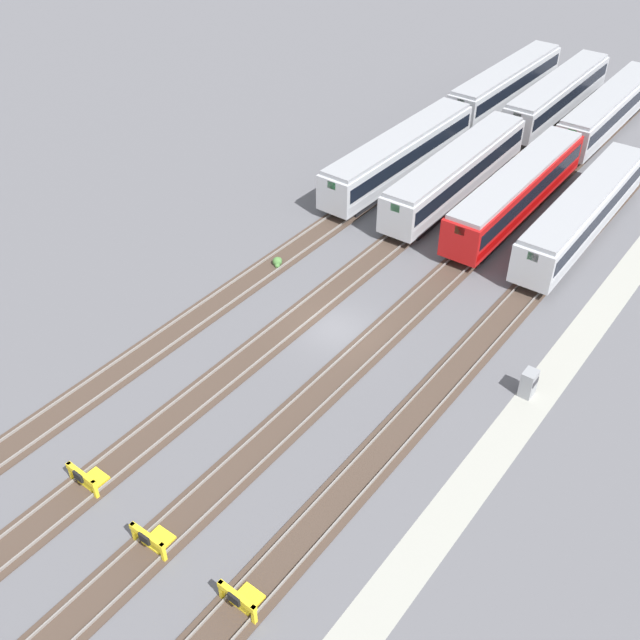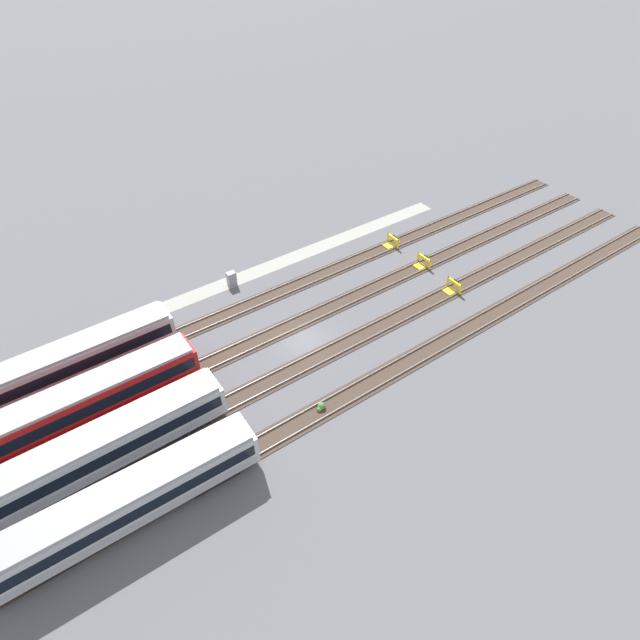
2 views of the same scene
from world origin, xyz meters
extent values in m
plane|color=#5B5B60|center=(0.00, 0.00, 0.00)|extent=(400.00, 400.00, 0.00)
cube|color=#9E9E93|center=(0.00, -12.07, 0.00)|extent=(54.00, 2.00, 0.01)
cube|color=#47382D|center=(0.00, -7.54, 0.03)|extent=(90.00, 2.23, 0.06)
cube|color=gray|center=(0.00, -6.83, 0.14)|extent=(90.00, 0.07, 0.15)
cube|color=gray|center=(0.00, -8.26, 0.14)|extent=(90.00, 0.07, 0.15)
cube|color=#47382D|center=(0.00, -2.51, 0.03)|extent=(90.00, 2.24, 0.06)
cube|color=gray|center=(0.00, -1.80, 0.14)|extent=(90.00, 0.07, 0.15)
cube|color=gray|center=(0.00, -3.23, 0.14)|extent=(90.00, 0.07, 0.15)
cube|color=#47382D|center=(0.00, 2.51, 0.03)|extent=(90.00, 2.24, 0.06)
cube|color=gray|center=(0.00, 3.23, 0.14)|extent=(90.00, 0.07, 0.15)
cube|color=gray|center=(0.00, 1.80, 0.14)|extent=(90.00, 0.07, 0.15)
cube|color=#47382D|center=(0.00, 7.54, 0.03)|extent=(90.00, 2.23, 0.06)
cube|color=gray|center=(0.00, 8.26, 0.14)|extent=(90.00, 0.07, 0.15)
cube|color=gray|center=(0.00, 6.83, 0.14)|extent=(90.00, 0.07, 0.15)
cube|color=#B7BABF|center=(18.88, 7.58, 2.05)|extent=(18.04, 3.05, 2.70)
cube|color=black|center=(18.88, 7.58, 2.37)|extent=(17.32, 3.08, 1.08)
cube|color=#A8AAAF|center=(18.88, 7.58, 1.29)|extent=(17.68, 3.07, 0.54)
cube|color=#999BA0|center=(18.88, 7.58, 3.55)|extent=(17.49, 2.76, 0.30)
cube|color=#1E843D|center=(9.92, 7.70, 3.05)|extent=(0.09, 0.70, 0.56)
cube|color=black|center=(24.46, 7.50, 0.35)|extent=(3.63, 2.29, 0.70)
cube|color=black|center=(13.30, 7.65, 0.35)|extent=(3.63, 2.29, 0.70)
cube|color=#B7BABF|center=(18.88, 2.49, 2.05)|extent=(18.04, 3.06, 2.70)
cube|color=black|center=(18.88, 2.49, 2.37)|extent=(17.32, 3.09, 1.08)
cube|color=#A8AAAF|center=(18.88, 2.49, 1.29)|extent=(17.68, 3.08, 0.54)
cube|color=#999BA0|center=(18.88, 2.49, 3.55)|extent=(17.49, 2.77, 0.30)
cube|color=#1E843D|center=(9.92, 2.36, 3.05)|extent=(0.09, 0.70, 0.56)
cube|color=black|center=(24.46, 2.57, 0.35)|extent=(3.63, 2.29, 0.70)
cube|color=black|center=(13.30, 2.41, 0.35)|extent=(3.63, 2.29, 0.70)
cube|color=#B71414|center=(18.88, -2.47, 2.05)|extent=(18.03, 3.00, 2.70)
cube|color=black|center=(18.88, -2.47, 2.37)|extent=(17.31, 3.03, 1.08)
cube|color=#A80505|center=(18.88, -2.47, 1.29)|extent=(17.67, 3.02, 0.54)
cube|color=#999BA0|center=(18.88, -2.47, 3.55)|extent=(17.49, 2.71, 0.30)
cube|color=#1E843D|center=(9.92, -2.57, 3.05)|extent=(0.09, 0.70, 0.56)
cube|color=black|center=(24.46, -2.41, 0.35)|extent=(3.62, 2.28, 0.70)
cube|color=black|center=(13.30, -2.53, 0.35)|extent=(3.62, 2.28, 0.70)
cube|color=#B7BABF|center=(18.88, -7.50, 2.05)|extent=(18.04, 3.06, 2.70)
cube|color=black|center=(18.88, -7.50, 2.37)|extent=(17.32, 3.09, 1.08)
cube|color=#A8AAAF|center=(18.88, -7.50, 1.29)|extent=(17.68, 3.09, 0.54)
cube|color=#999BA0|center=(18.88, -7.50, 3.55)|extent=(17.50, 2.78, 0.30)
cube|color=#1E843D|center=(9.92, -7.63, 3.05)|extent=(0.09, 0.70, 0.56)
cube|color=black|center=(24.46, -7.42, 0.35)|extent=(3.63, 2.29, 0.70)
cube|color=black|center=(13.30, -7.58, 0.35)|extent=(3.63, 2.29, 0.70)
cube|color=yellow|center=(-17.27, -6.64, 0.57)|extent=(0.18, 0.18, 1.15)
cube|color=yellow|center=(-17.31, -8.44, 0.57)|extent=(0.18, 0.18, 1.15)
cube|color=yellow|center=(-17.29, -7.54, 1.00)|extent=(0.28, 2.00, 0.30)
cube|color=yellow|center=(-16.74, -7.55, 0.09)|extent=(1.12, 1.10, 0.18)
cube|color=black|center=(-17.47, -7.54, 1.00)|extent=(0.13, 0.60, 0.44)
cube|color=yellow|center=(-17.50, -1.61, 0.57)|extent=(0.18, 0.18, 1.15)
cube|color=yellow|center=(-17.47, -3.41, 0.57)|extent=(0.18, 0.18, 1.15)
cube|color=yellow|center=(-17.49, -2.51, 1.00)|extent=(0.28, 2.00, 0.30)
cube|color=yellow|center=(-16.94, -2.50, 0.09)|extent=(1.12, 1.10, 0.18)
cube|color=black|center=(-17.67, -2.52, 1.00)|extent=(0.13, 0.60, 0.44)
cube|color=yellow|center=(-16.97, 3.41, 0.57)|extent=(0.18, 0.18, 1.15)
cube|color=yellow|center=(-17.00, 1.61, 0.57)|extent=(0.18, 0.18, 1.15)
cube|color=yellow|center=(-16.99, 2.51, 1.00)|extent=(0.27, 2.00, 0.30)
cube|color=yellow|center=(-16.44, 2.51, 0.09)|extent=(1.12, 1.10, 0.18)
cube|color=black|center=(-17.17, 2.52, 1.00)|extent=(0.13, 0.60, 0.44)
cube|color=gray|center=(1.66, -11.52, 0.80)|extent=(0.90, 0.70, 1.60)
cube|color=#333338|center=(1.66, -11.88, 1.04)|extent=(0.70, 0.04, 0.36)
sphere|color=#4C7F3D|center=(3.20, 7.31, 0.28)|extent=(0.64, 0.64, 0.64)
sphere|color=#4C7F3D|center=(3.50, 7.43, 0.18)|extent=(0.44, 0.44, 0.44)
sphere|color=#4C7F3D|center=(2.98, 7.13, 0.14)|extent=(0.36, 0.36, 0.36)
camera|label=1|loc=(-28.67, -20.30, 28.33)|focal=42.00mm
camera|label=2|loc=(17.78, 28.12, 32.95)|focal=28.00mm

